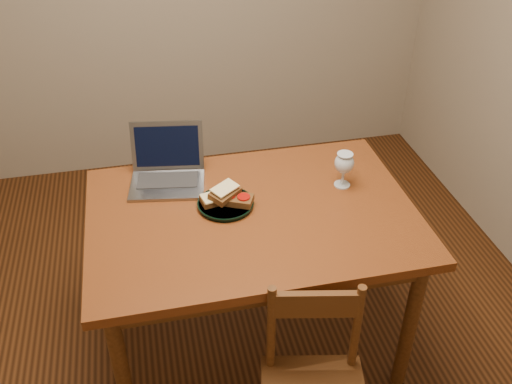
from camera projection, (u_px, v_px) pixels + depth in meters
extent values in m
cube|color=black|center=(227.00, 331.00, 2.73)|extent=(3.20, 3.20, 0.02)
cube|color=#4A1F0C|center=(252.00, 216.00, 2.28)|extent=(1.30, 0.90, 0.04)
cylinder|color=#381F0B|center=(123.00, 375.00, 2.10)|extent=(0.06, 0.06, 0.70)
cylinder|color=#381F0B|center=(410.00, 325.00, 2.30)|extent=(0.06, 0.06, 0.70)
cylinder|color=#381F0B|center=(118.00, 247.00, 2.69)|extent=(0.06, 0.06, 0.70)
cylinder|color=#381F0B|center=(347.00, 215.00, 2.89)|extent=(0.06, 0.06, 0.70)
cube|color=#381F0B|center=(316.00, 304.00, 1.92)|extent=(0.30, 0.09, 0.11)
cylinder|color=black|center=(226.00, 204.00, 2.30)|extent=(0.23, 0.23, 0.02)
cube|color=slate|center=(167.00, 185.00, 2.41)|extent=(0.34, 0.26, 0.01)
cube|color=slate|center=(167.00, 146.00, 2.46)|extent=(0.32, 0.11, 0.21)
cube|color=black|center=(167.00, 146.00, 2.46)|extent=(0.28, 0.09, 0.17)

